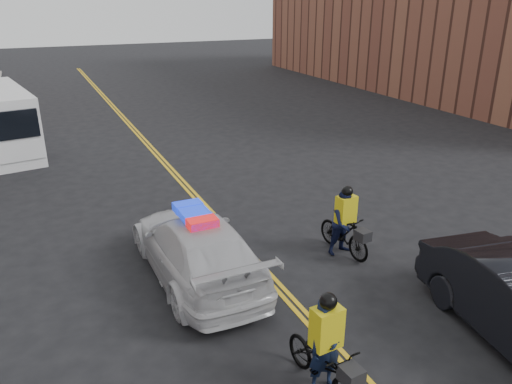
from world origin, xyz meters
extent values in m
plane|color=black|center=(0.00, 0.00, 0.00)|extent=(120.00, 120.00, 0.00)
cube|color=gold|center=(-0.08, 8.00, 0.01)|extent=(0.10, 60.00, 0.01)
cube|color=gold|center=(0.08, 8.00, 0.01)|extent=(0.10, 60.00, 0.01)
cube|color=brown|center=(22.00, 18.00, 5.50)|extent=(12.00, 30.00, 11.00)
imported|color=silver|center=(-1.41, 1.42, 0.70)|extent=(2.06, 4.88, 1.41)
cube|color=#0C26CC|center=(-1.41, 1.42, 1.49)|extent=(0.61, 1.30, 0.16)
cube|color=silver|center=(-5.08, 11.08, 1.03)|extent=(2.23, 1.21, 1.30)
cube|color=black|center=(-5.01, 10.66, 1.68)|extent=(1.95, 0.43, 0.98)
cylinder|color=black|center=(-4.20, 12.06, 0.38)|extent=(0.39, 0.79, 0.76)
cylinder|color=black|center=(-4.77, 15.49, 0.38)|extent=(0.39, 0.79, 0.76)
imported|color=black|center=(-0.67, -2.63, 0.46)|extent=(0.77, 1.81, 0.93)
imported|color=black|center=(-0.67, -2.63, 0.79)|extent=(0.61, 0.43, 1.59)
cube|color=yellow|center=(-0.67, -2.63, 1.14)|extent=(0.48, 0.35, 0.67)
sphere|color=black|center=(-0.67, -2.63, 1.60)|extent=(0.27, 0.27, 0.27)
cube|color=black|center=(-0.62, -3.25, 0.72)|extent=(0.32, 0.35, 0.25)
imported|color=black|center=(2.13, 1.00, 0.51)|extent=(0.68, 1.74, 1.02)
imported|color=black|center=(2.13, 1.00, 0.78)|extent=(0.83, 0.68, 1.57)
cube|color=yellow|center=(2.13, 1.00, 1.13)|extent=(0.48, 0.36, 0.66)
sphere|color=black|center=(2.13, 1.00, 1.58)|extent=(0.26, 0.26, 0.26)
cube|color=black|center=(2.21, 0.40, 0.71)|extent=(0.32, 0.36, 0.24)
camera|label=1|loc=(-4.22, -7.84, 5.77)|focal=35.00mm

